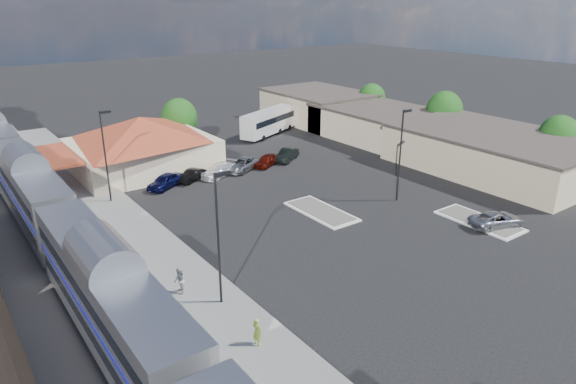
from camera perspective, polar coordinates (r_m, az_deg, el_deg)
ground at (r=44.18m, az=1.33°, el=-4.29°), size 280.00×280.00×0.00m
railbed at (r=44.04m, az=-28.21°, el=-6.95°), size 16.00×100.00×0.12m
platform at (r=43.87m, az=-16.23°, el=-5.23°), size 5.50×92.00×0.18m
passenger_train at (r=49.60m, az=-26.65°, el=-0.15°), size 3.00×104.00×5.55m
station_depot at (r=61.19m, az=-15.99°, el=5.20°), size 18.35×12.24×6.20m
buildings_east at (r=71.64m, az=12.39°, el=7.01°), size 14.40×51.40×4.80m
traffic_island_south at (r=47.85m, az=3.69°, el=-2.16°), size 3.30×7.50×0.21m
traffic_island_north at (r=48.81m, az=20.47°, el=-3.03°), size 3.30×7.50×0.21m
lamp_plat_s at (r=31.99m, az=-7.68°, el=-4.12°), size 1.08×0.25×9.00m
lamp_plat_n at (r=51.39m, az=-19.63°, el=4.46°), size 1.08×0.25×9.00m
lamp_lot at (r=50.17m, az=12.48°, el=4.81°), size 1.08×0.25×9.00m
tree_east_a at (r=66.31m, az=27.88°, el=5.43°), size 4.56×4.56×6.42m
tree_east_b at (r=74.38m, az=16.96°, el=8.63°), size 4.94×4.94×6.96m
tree_east_c at (r=83.47m, az=9.26°, el=10.17°), size 4.41×4.41×6.21m
tree_depot at (r=69.13m, az=-11.98°, el=8.04°), size 4.71×4.71×6.63m
suv at (r=48.13m, az=22.18°, el=-2.86°), size 5.35×3.65×1.36m
coach_bus at (r=74.89m, az=-2.14°, el=7.91°), size 11.25×6.75×3.60m
person_a at (r=30.09m, az=-3.46°, el=-15.21°), size 0.53×0.70×1.72m
person_b at (r=35.28m, az=-11.97°, el=-9.63°), size 0.97×1.09×1.87m
parked_car_a at (r=55.20m, az=-13.52°, el=1.19°), size 4.74×3.63×1.51m
parked_car_b at (r=56.70m, az=-10.67°, el=1.80°), size 4.07×2.86×1.27m
parked_car_c at (r=57.76m, az=-7.69°, el=2.43°), size 5.38×3.96×1.45m
parked_car_d at (r=59.51m, az=-5.13°, el=3.07°), size 5.67×4.41×1.43m
parked_car_e at (r=60.89m, az=-2.41°, el=3.53°), size 4.38×3.31×1.39m
parked_car_f at (r=62.86m, az=-0.13°, el=4.14°), size 4.57×3.69×1.46m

